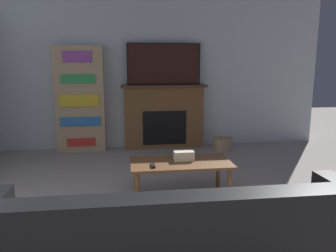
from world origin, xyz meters
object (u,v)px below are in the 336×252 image
Objects in this scene: fireplace at (164,116)px; bookshelf at (80,100)px; storage_basket at (222,144)px; tv at (164,64)px; coffee_table at (181,166)px.

fireplace is 0.84× the size of bookshelf.
storage_basket is at bearing -18.86° from fireplace.
fireplace is 1.18× the size of tv.
fireplace is 4.53× the size of storage_basket.
tv is 2.47m from coffee_table.
fireplace reaches higher than storage_basket.
tv reaches higher than fireplace.
bookshelf reaches higher than fireplace.
tv reaches higher than coffee_table.
bookshelf reaches higher than coffee_table.
coffee_table is (-0.08, -2.24, -0.19)m from fireplace.
tv is 0.71× the size of bookshelf.
tv is at bearing 162.20° from storage_basket.
tv is at bearing 0.10° from bookshelf.
storage_basket is (1.05, 1.91, -0.26)m from coffee_table.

